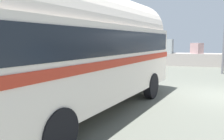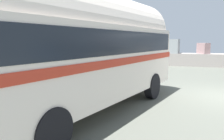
# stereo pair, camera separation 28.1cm
# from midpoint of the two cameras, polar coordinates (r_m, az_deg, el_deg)

# --- Properties ---
(breakwater) EXTENTS (31.36, 2.17, 2.42)m
(breakwater) POSITION_cam_midpoint_polar(r_m,az_deg,el_deg) (21.71, 22.78, 2.83)
(breakwater) COLOR gray
(breakwater) RESTS_ON ground
(vintage_coach) EXTENTS (4.26, 8.90, 3.70)m
(vintage_coach) POSITION_cam_midpoint_polar(r_m,az_deg,el_deg) (7.02, -5.03, 5.95)
(vintage_coach) COLOR black
(vintage_coach) RESTS_ON ground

